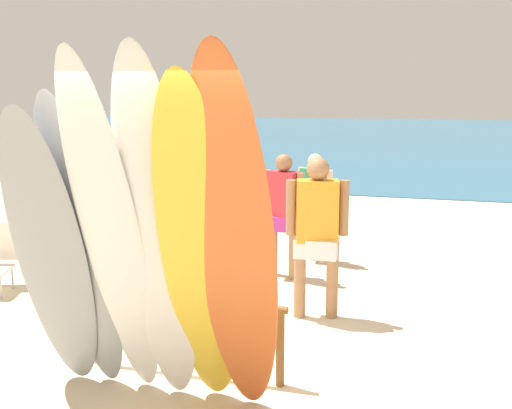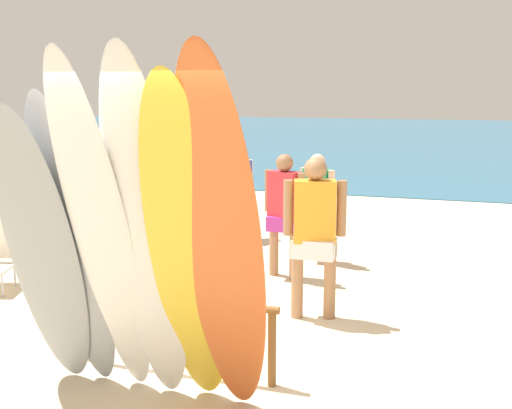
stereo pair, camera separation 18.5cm
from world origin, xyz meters
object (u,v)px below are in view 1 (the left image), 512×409
surfboard_white_2 (112,237)px  beachgoer_near_rack (317,227)px  surfboard_orange_5 (234,246)px  beachgoer_strolling (284,207)px  surfboard_grey_1 (81,250)px  surfboard_yellow_4 (199,254)px  surfboard_rack (177,316)px  surfboard_grey_0 (51,257)px  surfboard_white_3 (157,238)px  beachgoer_midbeach (236,187)px  beachgoer_by_water (315,200)px  beach_chair_red (86,240)px

surfboard_white_2 → beachgoer_near_rack: (1.08, 2.30, -0.35)m
surfboard_orange_5 → beachgoer_strolling: size_ratio=1.75×
surfboard_grey_1 → beachgoer_strolling: size_ratio=1.54×
surfboard_yellow_4 → surfboard_orange_5: bearing=-12.5°
surfboard_rack → surfboard_grey_1: surfboard_grey_1 is taller
surfboard_grey_0 → surfboard_grey_1: 0.23m
surfboard_rack → surfboard_grey_0: surfboard_grey_0 is taller
surfboard_grey_0 → surfboard_white_3: 0.90m
surfboard_yellow_4 → beachgoer_strolling: bearing=88.8°
surfboard_grey_1 → beachgoer_midbeach: (-0.47, 5.27, -0.35)m
surfboard_grey_1 → surfboard_grey_0: bearing=-155.1°
surfboard_yellow_4 → beachgoer_midbeach: surfboard_yellow_4 is taller
surfboard_white_3 → surfboard_yellow_4: 0.33m
beachgoer_near_rack → beachgoer_strolling: 1.46m
beachgoer_by_water → surfboard_yellow_4: bearing=116.2°
surfboard_yellow_4 → beachgoer_midbeach: bearing=100.1°
surfboard_grey_0 → beachgoer_by_water: 4.61m
surfboard_grey_1 → beachgoer_by_water: surfboard_grey_1 is taller
surfboard_white_2 → beachgoer_by_water: (0.66, 4.46, -0.46)m
surfboard_white_3 → beachgoer_by_water: surfboard_white_3 is taller
surfboard_grey_0 → beachgoer_midbeach: (-0.26, 5.35, -0.30)m
surfboard_grey_1 → surfboard_white_2: 0.37m
beachgoer_midbeach → beachgoer_near_rack: 3.61m
surfboard_grey_1 → beach_chair_red: bearing=125.5°
beachgoer_by_water → beach_chair_red: 3.16m
surfboard_grey_1 → surfboard_white_3: (0.67, -0.08, 0.15)m
beachgoer_near_rack → beach_chair_red: 3.40m
surfboard_rack → surfboard_orange_5: surfboard_orange_5 is taller
surfboard_grey_0 → surfboard_rack: bearing=38.9°
surfboard_orange_5 → beach_chair_red: surfboard_orange_5 is taller
beachgoer_midbeach → beachgoer_by_water: size_ratio=0.97×
surfboard_grey_1 → beachgoer_midbeach: size_ratio=1.66×
surfboard_rack → beachgoer_near_rack: beachgoer_near_rack is taller
beachgoer_strolling → beachgoer_by_water: size_ratio=1.05×
surfboard_white_2 → surfboard_yellow_4: (0.67, 0.01, -0.07)m
surfboard_grey_1 → surfboard_white_2: bearing=-13.5°
beachgoer_strolling → beach_chair_red: bearing=-148.5°
surfboard_rack → beachgoer_near_rack: 1.90m
beach_chair_red → surfboard_grey_0: bearing=-52.0°
beachgoer_near_rack → surfboard_grey_1: bearing=-136.1°
surfboard_grey_0 → surfboard_white_2: size_ratio=0.86×
beachgoer_strolling → beach_chair_red: 2.67m
beachgoer_by_water → beachgoer_near_rack: bearing=127.2°
surfboard_white_2 → surfboard_yellow_4: size_ratio=1.05×
surfboard_orange_5 → beach_chair_red: (-3.10, 3.13, -0.93)m
surfboard_grey_0 → surfboard_yellow_4: 1.21m
surfboard_yellow_4 → beachgoer_by_water: surfboard_yellow_4 is taller
beachgoer_strolling → beachgoer_near_rack: bearing=-41.8°
surfboard_orange_5 → beachgoer_strolling: 3.68m
surfboard_white_2 → beachgoer_by_water: bearing=86.1°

